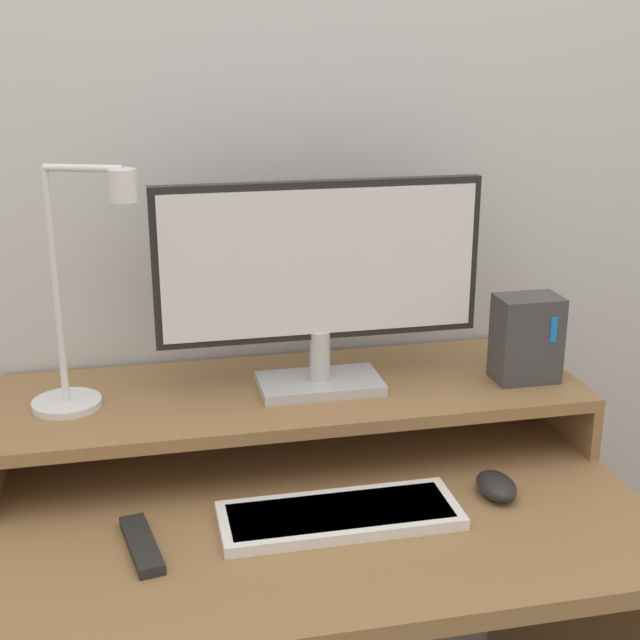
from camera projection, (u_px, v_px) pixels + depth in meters
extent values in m
cube|color=silver|center=(270.00, 127.00, 1.63)|extent=(6.00, 0.05, 2.50)
cube|color=olive|center=(313.00, 502.00, 1.45)|extent=(1.03, 0.70, 0.03)
cube|color=olive|center=(575.00, 640.00, 1.66)|extent=(0.03, 0.70, 0.67)
cube|color=olive|center=(552.00, 399.00, 1.70)|extent=(0.02, 0.34, 0.09)
cube|color=olive|center=(293.00, 393.00, 1.58)|extent=(1.03, 0.34, 0.02)
cube|color=#BCBCC1|center=(320.00, 384.00, 1.57)|extent=(0.21, 0.12, 0.02)
cylinder|color=#BCBCC1|center=(320.00, 355.00, 1.55)|extent=(0.04, 0.04, 0.09)
cube|color=black|center=(319.00, 261.00, 1.50)|extent=(0.56, 0.02, 0.27)
cube|color=silver|center=(321.00, 263.00, 1.49)|extent=(0.54, 0.01, 0.25)
cylinder|color=silver|center=(67.00, 403.00, 1.50)|extent=(0.12, 0.12, 0.01)
cylinder|color=silver|center=(56.00, 289.00, 1.43)|extent=(0.01, 0.01, 0.39)
cylinder|color=silver|center=(83.00, 168.00, 1.36)|extent=(0.12, 0.05, 0.01)
cylinder|color=silver|center=(123.00, 185.00, 1.37)|extent=(0.04, 0.04, 0.05)
cube|color=#3D3D42|center=(526.00, 338.00, 1.59)|extent=(0.11, 0.08, 0.16)
cube|color=#1972F2|center=(554.00, 330.00, 1.55)|extent=(0.01, 0.00, 0.05)
cube|color=white|center=(340.00, 516.00, 1.36)|extent=(0.37, 0.14, 0.02)
cube|color=silver|center=(340.00, 513.00, 1.36)|extent=(0.34, 0.11, 0.01)
ellipsoid|color=black|center=(496.00, 486.00, 1.44)|extent=(0.06, 0.09, 0.03)
cube|color=black|center=(142.00, 545.00, 1.29)|extent=(0.06, 0.16, 0.02)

